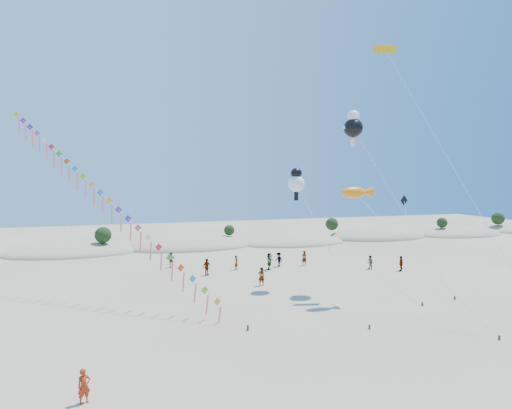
% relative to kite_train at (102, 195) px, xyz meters
% --- Properties ---
extents(ground, '(160.00, 160.00, 0.00)m').
position_rel_kite_train_xyz_m(ground, '(10.95, -20.58, -8.79)').
color(ground, gray).
rests_on(ground, ground).
extents(dune_ridge, '(145.30, 11.49, 5.57)m').
position_rel_kite_train_xyz_m(dune_ridge, '(12.01, 24.56, -8.68)').
color(dune_ridge, tan).
rests_on(dune_ridge, ground).
extents(kite_train, '(18.37, 20.70, 17.34)m').
position_rel_kite_train_xyz_m(kite_train, '(0.00, 0.00, 0.00)').
color(kite_train, '#3F2D1E').
rests_on(kite_train, ground).
extents(fish_kite, '(5.67, 10.86, 9.51)m').
position_rel_kite_train_xyz_m(fish_kite, '(20.13, -7.05, 0.21)').
color(fish_kite, '#3F2D1E').
rests_on(fish_kite, ground).
extents(cartoon_kite_low, '(1.57, 13.01, 11.17)m').
position_rel_kite_train_xyz_m(cartoon_kite_low, '(17.17, -1.11, 1.09)').
color(cartoon_kite_low, '#3F2D1E').
rests_on(cartoon_kite_low, ground).
extents(cartoon_kite_high, '(7.19, 7.36, 16.43)m').
position_rel_kite_train_xyz_m(cartoon_kite_high, '(22.09, -2.82, 6.21)').
color(cartoon_kite_high, '#3F2D1E').
rests_on(cartoon_kite_high, ground).
extents(parafoil_kite, '(4.74, 14.34, 22.27)m').
position_rel_kite_train_xyz_m(parafoil_kite, '(24.83, -4.06, 12.46)').
color(parafoil_kite, '#3F2D1E').
rests_on(parafoil_kite, ground).
extents(dark_kite, '(6.03, 10.26, 8.41)m').
position_rel_kite_train_xyz_m(dark_kite, '(28.61, -2.24, -2.81)').
color(dark_kite, '#3F2D1E').
rests_on(dark_kite, ground).
extents(flyer_foreground, '(0.69, 0.60, 1.60)m').
position_rel_kite_train_xyz_m(flyer_foreground, '(-0.06, -17.77, -7.99)').
color(flyer_foreground, '#A92A0D').
rests_on(flyer_foreground, ground).
extents(beachgoers, '(24.98, 11.27, 1.88)m').
position_rel_kite_train_xyz_m(beachgoers, '(17.65, 5.88, -7.92)').
color(beachgoers, slate).
rests_on(beachgoers, ground).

